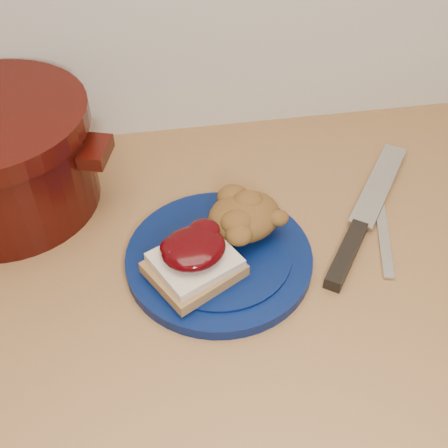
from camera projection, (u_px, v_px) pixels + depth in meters
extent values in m
cube|color=beige|center=(212.00, 421.00, 1.08)|extent=(4.00, 0.60, 0.86)
cylinder|color=#041240|center=(219.00, 258.00, 0.73)|extent=(0.32, 0.32, 0.02)
cube|color=olive|center=(194.00, 269.00, 0.69)|extent=(0.13, 0.13, 0.02)
cube|color=beige|center=(195.00, 260.00, 0.69)|extent=(0.12, 0.12, 0.01)
ellipsoid|color=#2F0104|center=(193.00, 248.00, 0.68)|extent=(0.10, 0.10, 0.02)
ellipsoid|color=brown|center=(244.00, 217.00, 0.74)|extent=(0.13, 0.12, 0.05)
cube|color=black|center=(346.00, 255.00, 0.74)|extent=(0.09, 0.11, 0.02)
cube|color=silver|center=(379.00, 183.00, 0.84)|extent=(0.15, 0.18, 0.00)
cube|color=silver|center=(383.00, 228.00, 0.78)|extent=(0.06, 0.18, 0.00)
cylinder|color=black|center=(2.00, 166.00, 0.78)|extent=(0.32, 0.32, 0.13)
cube|color=black|center=(95.00, 152.00, 0.74)|extent=(0.05, 0.07, 0.02)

